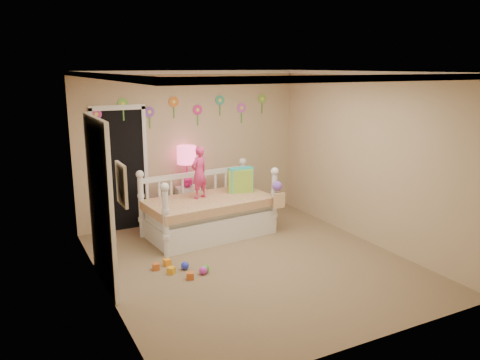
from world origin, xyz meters
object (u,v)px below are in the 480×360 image
daybed (209,202)px  child (199,172)px  table_lamp (187,160)px  nightstand (188,205)px

daybed → child: bearing=139.9°
daybed → child: size_ratio=2.41×
daybed → table_lamp: size_ratio=2.83×
daybed → table_lamp: (-0.08, 0.72, 0.57)m
table_lamp → nightstand: bearing=-90.0°
daybed → table_lamp: table_lamp is taller
daybed → nightstand: bearing=91.4°
child → table_lamp: 0.64m
nightstand → child: bearing=-87.2°
daybed → nightstand: 0.76m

